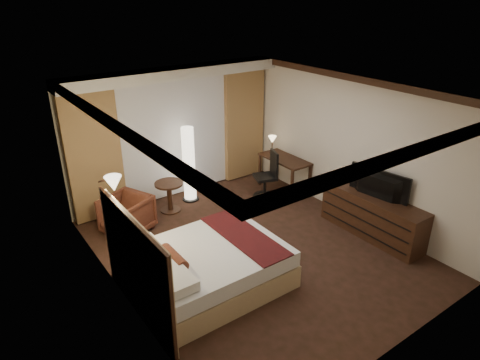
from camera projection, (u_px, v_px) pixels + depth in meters
floor at (254, 249)px, 7.30m from camera, size 4.50×5.50×0.01m
ceiling at (256, 92)px, 6.18m from camera, size 4.50×5.50×0.01m
back_wall at (173, 133)px, 8.77m from camera, size 4.50×0.02×2.70m
left_wall at (117, 218)px, 5.54m from camera, size 0.02×5.50×2.70m
right_wall at (351, 148)px, 7.94m from camera, size 0.02×5.50×2.70m
crown_molding at (256, 96)px, 6.21m from camera, size 4.50×5.50×0.12m
soffit at (175, 73)px, 8.07m from camera, size 4.50×0.50×0.20m
curtain_sheer at (175, 139)px, 8.76m from camera, size 2.48×0.04×2.45m
curtain_left_drape at (94, 157)px, 7.81m from camera, size 1.00×0.14×2.45m
curtain_right_drape at (244, 125)px, 9.62m from camera, size 1.00×0.14×2.45m
wall_sconce at (113, 184)px, 5.87m from camera, size 0.24×0.24×0.24m
bed at (209, 267)px, 6.31m from camera, size 2.15×1.68×0.63m
headboard at (137, 268)px, 5.55m from camera, size 0.12×1.98×1.50m
armchair at (127, 213)px, 7.66m from camera, size 0.94×0.97×0.77m
side_table at (170, 197)px, 8.43m from camera, size 0.56×0.56×0.61m
floor_lamp at (189, 164)px, 8.68m from camera, size 0.34×0.34×1.59m
desk at (284, 174)px, 9.27m from camera, size 0.55×1.16×0.75m
desk_lamp at (272, 145)px, 9.36m from camera, size 0.18×0.18×0.34m
office_chair at (265, 175)px, 8.87m from camera, size 0.64×0.64×1.04m
dresser at (372, 216)px, 7.58m from camera, size 0.50×1.95×0.76m
television at (376, 181)px, 7.28m from camera, size 0.79×1.19×0.15m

